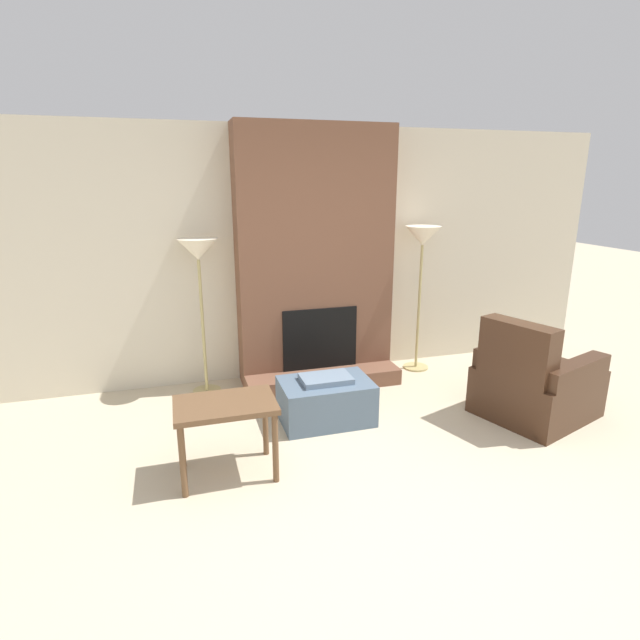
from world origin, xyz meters
The scene contains 8 objects.
ground_plane centered at (0.00, 0.00, 0.00)m, with size 24.00×24.00×0.00m, color beige.
wall_back centered at (0.00, 2.76, 1.30)m, with size 6.88×0.06×2.60m, color beige.
fireplace centered at (0.00, 2.53, 1.23)m, with size 1.60×0.67×2.60m.
ottoman centered at (-0.20, 1.52, 0.19)m, with size 0.79×0.53×0.42m.
armchair centered at (1.60, 1.08, 0.29)m, with size 1.15×1.07×0.93m.
side_table centered at (-1.13, 0.92, 0.48)m, with size 0.71×0.46×0.57m.
floor_lamp_left centered at (-1.17, 2.46, 1.35)m, with size 0.38×0.38×1.54m.
floor_lamp_right centered at (1.17, 2.46, 1.40)m, with size 0.38×0.38×1.60m.
Camera 1 is at (-1.40, -2.34, 2.06)m, focal length 28.00 mm.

